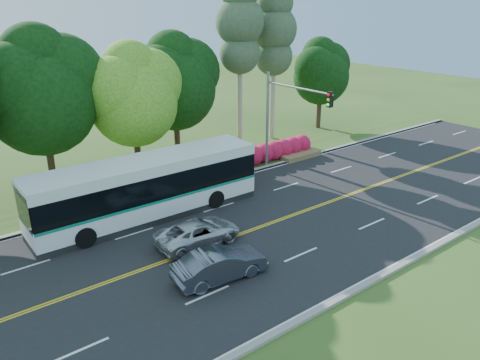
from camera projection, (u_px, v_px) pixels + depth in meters
ground at (263, 226)px, 25.77m from camera, size 120.00×120.00×0.00m
road at (263, 226)px, 25.77m from camera, size 60.00×14.00×0.02m
curb_north at (193, 187)px, 31.03m from camera, size 60.00×0.30×0.15m
curb_south at (368, 284)px, 20.46m from camera, size 60.00×0.30×0.15m
grass_verge at (179, 179)px, 32.41m from camera, size 60.00×4.00×0.10m
lane_markings at (261, 226)px, 25.71m from camera, size 57.60×13.82×0.00m
tree_row at (78, 84)px, 29.37m from camera, size 44.70×9.10×13.84m
bougainvillea_hedge at (266, 153)px, 35.62m from camera, size 9.50×2.25×1.50m
traffic_signal at (286, 110)px, 31.76m from camera, size 0.42×6.10×7.00m
transit_bus at (148, 189)px, 26.31m from camera, size 13.20×2.96×3.45m
sedan at (220, 264)px, 20.70m from camera, size 4.42×1.93×1.41m
suv at (198, 233)px, 23.71m from camera, size 4.49×2.11×1.24m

